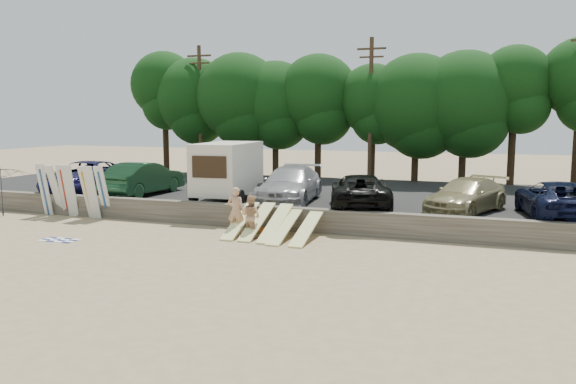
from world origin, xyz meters
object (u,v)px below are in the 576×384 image
object	(u,v)px
car_4	(466,196)
beachgoer_b	(251,216)
cooler	(253,229)
car_0	(85,177)
car_2	(290,185)
beachgoer_a	(236,211)
beach_umbrella	(2,191)
box_trailer	(228,168)
car_3	(360,191)
car_5	(557,199)
car_1	(143,178)

from	to	relation	value
car_4	beachgoer_b	distance (m)	9.40
cooler	car_0	bearing A→B (deg)	146.74
car_2	beachgoer_a	world-z (taller)	car_2
beach_umbrella	car_2	bearing A→B (deg)	19.28
car_2	car_4	xyz separation A→B (m)	(8.16, -0.26, -0.12)
box_trailer	car_3	size ratio (longest dim) A/B	0.83
car_5	beachgoer_a	bearing A→B (deg)	11.31
car_4	cooler	world-z (taller)	car_4
beachgoer_b	beach_umbrella	distance (m)	13.35
box_trailer	car_5	xyz separation A→B (m)	(14.80, 0.01, -0.84)
car_2	car_0	bearing A→B (deg)	176.23
car_3	beach_umbrella	xyz separation A→B (m)	(-16.82, -3.94, -0.26)
beachgoer_a	beachgoer_b	distance (m)	0.87
car_1	car_2	size ratio (longest dim) A/B	0.90
car_1	beach_umbrella	xyz separation A→B (m)	(-5.01, -4.50, -0.35)
car_0	car_4	xyz separation A→B (m)	(19.94, 0.11, -0.12)
box_trailer	car_4	size ratio (longest dim) A/B	0.92
car_4	beach_umbrella	distance (m)	21.83
car_5	beachgoer_a	distance (m)	13.12
car_0	car_2	size ratio (longest dim) A/B	1.04
beachgoer_a	beach_umbrella	xyz separation A→B (m)	(-12.53, 0.15, 0.24)
car_0	car_4	size ratio (longest dim) A/B	1.21
beachgoer_a	car_3	bearing A→B (deg)	-141.65
beach_umbrella	beachgoer_b	bearing A→B (deg)	-1.94
car_2	beachgoer_b	bearing A→B (deg)	-94.33
beachgoer_a	car_5	bearing A→B (deg)	-166.10
car_2	car_5	bearing A→B (deg)	-7.87
car_2	car_5	size ratio (longest dim) A/B	1.07
car_3	car_1	bearing A→B (deg)	-17.20
car_3	beach_umbrella	bearing A→B (deg)	-1.32
car_1	car_3	distance (m)	11.83
car_4	beachgoer_b	bearing A→B (deg)	-126.38
box_trailer	cooler	bearing A→B (deg)	-56.34
car_1	beachgoer_b	xyz separation A→B (m)	(8.34, -4.95, -0.71)
box_trailer	car_2	size ratio (longest dim) A/B	0.79
car_0	car_5	size ratio (longest dim) A/B	1.12
cooler	beachgoer_a	bearing A→B (deg)	-153.97
box_trailer	beachgoer_b	world-z (taller)	box_trailer
car_2	cooler	distance (m)	4.53
car_4	beach_umbrella	world-z (taller)	beach_umbrella
box_trailer	car_5	size ratio (longest dim) A/B	0.85
box_trailer	car_4	world-z (taller)	box_trailer
car_3	beachgoer_a	world-z (taller)	car_3
car_3	car_5	size ratio (longest dim) A/B	1.02
car_5	beachgoer_b	size ratio (longest dim) A/B	3.20
car_3	beachgoer_b	distance (m)	5.64
box_trailer	beachgoer_a	xyz separation A→B (m)	(2.41, -4.30, -1.32)
beachgoer_b	beachgoer_a	bearing A→B (deg)	-4.52
car_4	car_2	bearing A→B (deg)	-159.11
car_2	car_3	size ratio (longest dim) A/B	1.05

